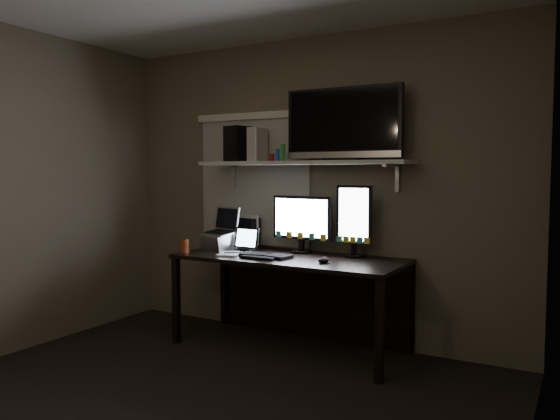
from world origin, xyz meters
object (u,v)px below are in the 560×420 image
Objects in this scene: monitor_landscape at (302,224)px; tv at (343,124)px; speaker at (238,144)px; monitor_portrait at (354,221)px; keyboard at (266,256)px; desk at (296,276)px; cup at (184,246)px; mouse at (324,260)px; laptop at (220,229)px; tablet at (247,239)px; game_console at (258,145)px.

monitor_landscape is 0.58× the size of tv.
monitor_portrait is at bearing 10.68° from speaker.
monitor_portrait is 1.36× the size of keyboard.
cup is at bearing -157.14° from desk.
monitor_portrait is 1.87× the size of speaker.
cup is (-1.21, -0.10, 0.03)m from mouse.
mouse is at bearing 4.86° from cup.
cup is at bearing -146.19° from monitor_landscape.
laptop is 1.15× the size of speaker.
cup is at bearing -96.33° from laptop.
monitor_portrait is at bearing 11.98° from tablet.
monitor_landscape is at bearing 68.12° from keyboard.
keyboard is 0.62m from laptop.
mouse is 0.12× the size of tv.
mouse is at bearing -89.13° from tv.
tv reaches higher than keyboard.
laptop reaches higher than cup.
keyboard is (-0.15, -0.24, 0.19)m from desk.
game_console reaches higher than tablet.
desk is 0.95m from cup.
mouse is (-0.09, -0.36, -0.26)m from monitor_portrait.
desk is 5.13× the size of laptop.
speaker is (-0.63, 0.11, 1.08)m from desk.
tv is 3.37× the size of game_console.
keyboard is at bearing -121.60° from desk.
mouse is (0.50, -0.02, 0.01)m from keyboard.
tablet is at bearing 167.56° from mouse.
laptop is (-0.28, -0.00, 0.08)m from tablet.
game_console is (-0.85, -0.03, 0.61)m from monitor_portrait.
speaker is at bearing 170.32° from desk.
game_console is (0.32, 0.12, 0.71)m from laptop.
keyboard is 1.07m from speaker.
monitor_landscape is 1.95× the size of game_console.
desk is 5.91× the size of speaker.
desk is at bearing 20.99° from laptop.
cup is 1.62m from tv.
tablet is at bearing 17.47° from laptop.
laptop is (-1.17, -0.15, -0.11)m from monitor_portrait.
mouse is 1.22m from cup.
tv is (1.21, 0.47, 0.98)m from cup.
speaker reaches higher than game_console.
monitor_landscape is at bearing -3.04° from game_console.
monitor_landscape reaches higher than desk.
tv reaches higher than cup.
game_console reaches higher than monitor_portrait.
laptop is at bearing -177.24° from tablet.
game_console is at bearing -170.76° from monitor_landscape.
cup is at bearing -160.32° from monitor_portrait.
desk is 3.17× the size of monitor_portrait.
speaker is (-0.19, 0.15, 0.80)m from tablet.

